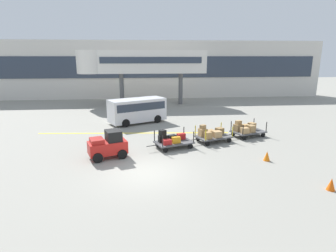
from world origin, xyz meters
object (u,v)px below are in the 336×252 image
Objects in this scene: baggage_cart_lead at (172,140)px; baggage_cart_tail at (246,129)px; safety_cone_far at (331,184)px; shuttle_van at (137,109)px; safety_cone_near at (267,156)px; baggage_cart_middle at (212,134)px; baggage_tug at (108,145)px.

baggage_cart_lead is 5.97m from baggage_cart_tail.
baggage_cart_lead is 8.89m from safety_cone_far.
safety_cone_near is (7.25, -9.74, -0.96)m from shuttle_van.
baggage_cart_lead and baggage_cart_tail have the same top height.
baggage_cart_middle reaches higher than safety_cone_near.
baggage_cart_lead is at bearing 20.31° from baggage_tug.
baggage_cart_middle is at bearing 120.34° from safety_cone_near.
baggage_tug is at bearing 171.55° from safety_cone_near.
baggage_cart_middle is (2.82, 1.01, 0.02)m from baggage_cart_lead.
shuttle_van is 15.86m from safety_cone_far.
safety_cone_near and safety_cone_far have the same top height.
baggage_cart_tail is at bearing 82.63° from safety_cone_near.
baggage_cart_lead is 1.00× the size of baggage_cart_middle.
baggage_cart_middle reaches higher than baggage_cart_tail.
baggage_tug reaches higher than baggage_cart_middle.
safety_cone_near is at bearing -8.45° from baggage_tug.
baggage_tug is 4.27× the size of safety_cone_near.
baggage_cart_middle is 1.00× the size of baggage_cart_tail.
shuttle_van reaches higher than baggage_cart_tail.
baggage_cart_lead is 5.58× the size of safety_cone_near.
shuttle_van reaches higher than safety_cone_near.
baggage_cart_lead is at bearing -72.26° from shuttle_van.
baggage_tug is 0.46× the size of shuttle_van.
baggage_cart_middle is 5.58× the size of safety_cone_far.
safety_cone_far is (6.23, -6.34, -0.23)m from baggage_cart_lead.
baggage_cart_lead reaches higher than safety_cone_near.
baggage_cart_tail is (2.79, 1.01, 0.02)m from baggage_cart_middle.
baggage_tug is at bearing -159.69° from baggage_cart_lead.
baggage_cart_middle is at bearing 20.03° from baggage_tug.
safety_cone_near is at bearing 108.70° from safety_cone_far.
shuttle_van reaches higher than safety_cone_far.
shuttle_van is at bearing 107.74° from baggage_cart_lead.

